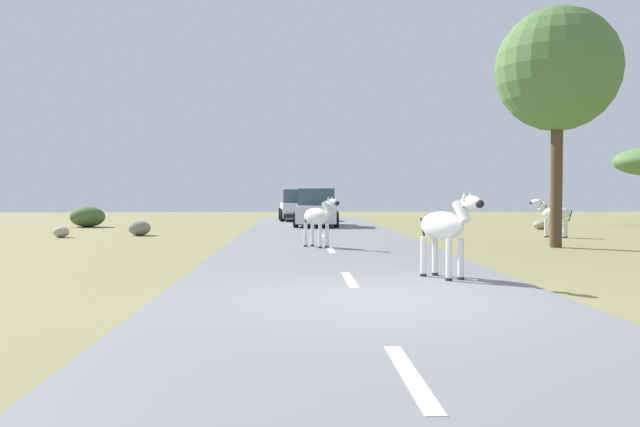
{
  "coord_description": "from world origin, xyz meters",
  "views": [
    {
      "loc": [
        -1.31,
        -9.32,
        1.57
      ],
      "look_at": [
        -0.46,
        12.36,
        0.89
      ],
      "focal_mm": 36.32,
      "sensor_mm": 36.0,
      "label": 1
    }
  ],
  "objects": [
    {
      "name": "ground_plane",
      "position": [
        0.0,
        0.0,
        0.0
      ],
      "size": [
        90.0,
        90.0,
        0.0
      ],
      "primitive_type": "plane",
      "color": "olive"
    },
    {
      "name": "road",
      "position": [
        -0.34,
        0.0,
        0.03
      ],
      "size": [
        6.0,
        64.0,
        0.05
      ],
      "primitive_type": "cube",
      "color": "slate",
      "rests_on": "ground_plane"
    },
    {
      "name": "lane_markings",
      "position": [
        -0.34,
        -1.0,
        0.05
      ],
      "size": [
        0.16,
        56.0,
        0.01
      ],
      "color": "silver",
      "rests_on": "road"
    },
    {
      "name": "zebra_0",
      "position": [
        1.38,
        2.09,
        0.97
      ],
      "size": [
        0.98,
        1.52,
        1.55
      ],
      "rotation": [
        0.0,
        0.0,
        3.62
      ],
      "color": "silver",
      "rests_on": "road"
    },
    {
      "name": "zebra_1",
      "position": [
        7.92,
        13.36,
        0.85
      ],
      "size": [
        1.29,
        1.09,
        1.42
      ],
      "rotation": [
        0.0,
        0.0,
        0.91
      ],
      "color": "silver",
      "rests_on": "ground_plane"
    },
    {
      "name": "zebra_2",
      "position": [
        -0.65,
        8.83,
        0.91
      ],
      "size": [
        1.1,
        1.31,
        1.44
      ],
      "rotation": [
        0.0,
        0.0,
        3.8
      ],
      "color": "silver",
      "rests_on": "road"
    },
    {
      "name": "car_0",
      "position": [
        -1.17,
        27.1,
        0.85
      ],
      "size": [
        2.21,
        4.43,
        1.74
      ],
      "rotation": [
        0.0,
        0.0,
        3.2
      ],
      "color": "silver",
      "rests_on": "road"
    },
    {
      "name": "car_1",
      "position": [
        -0.3,
        20.7,
        0.85
      ],
      "size": [
        2.18,
        4.42,
        1.74
      ],
      "rotation": [
        0.0,
        0.0,
        -0.05
      ],
      "color": "silver",
      "rests_on": "road"
    },
    {
      "name": "tree_2",
      "position": [
        6.27,
        9.14,
        5.12
      ],
      "size": [
        3.55,
        3.55,
        6.92
      ],
      "color": "#4C3823",
      "rests_on": "ground_plane"
    },
    {
      "name": "bush_1",
      "position": [
        -10.96,
        21.17,
        0.48
      ],
      "size": [
        1.59,
        1.43,
        0.96
      ],
      "primitive_type": "ellipsoid",
      "color": "#425B2D",
      "rests_on": "ground_plane"
    },
    {
      "name": "rock_0",
      "position": [
        9.46,
        18.44,
        0.2
      ],
      "size": [
        0.75,
        0.67,
        0.4
      ],
      "primitive_type": "ellipsoid",
      "color": "gray",
      "rests_on": "ground_plane"
    },
    {
      "name": "rock_1",
      "position": [
        -9.61,
        13.96,
        0.2
      ],
      "size": [
        0.55,
        0.54,
        0.39
      ],
      "primitive_type": "ellipsoid",
      "color": "#A89E8C",
      "rests_on": "ground_plane"
    },
    {
      "name": "rock_3",
      "position": [
        -7.09,
        14.96,
        0.28
      ],
      "size": [
        0.81,
        0.85,
        0.55
      ],
      "primitive_type": "ellipsoid",
      "color": "gray",
      "rests_on": "ground_plane"
    }
  ]
}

